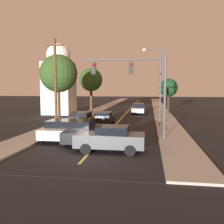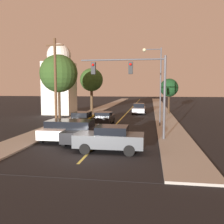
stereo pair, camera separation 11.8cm
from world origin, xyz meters
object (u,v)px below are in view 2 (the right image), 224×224
at_px(car_near_lane_front, 82,131).
at_px(tree_left_far, 91,80).
at_px(traffic_signal_mast, 136,79).
at_px(tree_right_near, 169,88).
at_px(car_near_lane_second, 104,118).
at_px(car_crossing_right, 110,138).
at_px(tree_left_near, 59,74).
at_px(car_outer_lane_front, 61,129).
at_px(car_far_oncoming, 139,109).
at_px(streetlamp_right, 156,77).
at_px(domed_building_left, 59,80).
at_px(utility_pole_left, 56,83).
at_px(car_outer_lane_second, 82,119).

height_order(car_near_lane_front, tree_left_far, tree_left_far).
distance_m(traffic_signal_mast, tree_right_near, 19.66).
xyz_separation_m(car_near_lane_second, car_crossing_right, (2.38, -10.69, 0.08)).
xyz_separation_m(car_crossing_right, tree_left_near, (-7.60, 11.65, 4.65)).
bearing_deg(tree_left_far, car_near_lane_second, -70.75).
bearing_deg(traffic_signal_mast, tree_left_far, 112.81).
xyz_separation_m(tree_left_far, tree_right_near, (11.64, 0.60, -1.19)).
xyz_separation_m(car_outer_lane_front, tree_left_near, (-3.35, 8.63, 4.68)).
distance_m(car_far_oncoming, traffic_signal_mast, 19.80).
distance_m(car_near_lane_second, tree_right_near, 14.86).
height_order(streetlamp_right, domed_building_left, domed_building_left).
xyz_separation_m(car_near_lane_front, car_outer_lane_front, (-1.87, 0.84, -0.03)).
bearing_deg(car_crossing_right, car_far_oncoming, -1.76).
bearing_deg(utility_pole_left, streetlamp_right, 22.93).
bearing_deg(domed_building_left, car_near_lane_second, -49.70).
distance_m(car_near_lane_second, streetlamp_right, 6.87).
height_order(car_outer_lane_front, tree_left_near, tree_left_near).
bearing_deg(tree_left_far, car_crossing_right, -73.87).
distance_m(car_near_lane_front, streetlamp_right, 10.75).
relative_size(car_crossing_right, domed_building_left, 0.40).
bearing_deg(domed_building_left, car_near_lane_front, -65.23).
bearing_deg(domed_building_left, traffic_signal_mast, -54.04).
xyz_separation_m(car_near_lane_front, streetlamp_right, (5.36, 8.31, 4.21)).
bearing_deg(car_outer_lane_second, tree_left_far, 99.54).
xyz_separation_m(car_outer_lane_second, tree_left_far, (-2.26, 13.46, 4.30)).
height_order(car_near_lane_front, traffic_signal_mast, traffic_signal_mast).
relative_size(car_outer_lane_second, utility_pole_left, 0.61).
bearing_deg(car_outer_lane_front, tree_left_far, 96.62).
relative_size(car_near_lane_second, car_outer_lane_second, 0.85).
bearing_deg(car_near_lane_front, utility_pole_left, 129.11).
bearing_deg(tree_left_far, tree_left_near, -95.72).
relative_size(tree_left_near, tree_left_far, 1.10).
distance_m(utility_pole_left, domed_building_left, 15.03).
distance_m(car_outer_lane_second, utility_pole_left, 4.65).
relative_size(car_near_lane_front, tree_left_far, 0.65).
xyz_separation_m(car_far_oncoming, streetlamp_right, (2.27, -12.76, 4.25)).
xyz_separation_m(car_near_lane_front, domed_building_left, (-8.61, 18.67, 4.23)).
distance_m(car_outer_lane_second, streetlamp_right, 8.50).
height_order(car_outer_lane_second, utility_pole_left, utility_pole_left).
distance_m(car_outer_lane_front, tree_right_near, 22.40).
relative_size(tree_left_far, domed_building_left, 0.65).
relative_size(car_near_lane_second, car_crossing_right, 1.00).
height_order(car_near_lane_front, car_crossing_right, car_near_lane_front).
bearing_deg(tree_left_far, tree_right_near, 2.94).
distance_m(car_near_lane_front, utility_pole_left, 6.79).
relative_size(car_crossing_right, tree_left_far, 0.62).
xyz_separation_m(car_near_lane_front, tree_right_near, (7.51, 20.94, 3.09)).
xyz_separation_m(streetlamp_right, utility_pole_left, (-9.02, -3.82, -0.66)).
bearing_deg(car_crossing_right, traffic_signal_mast, -19.44).
xyz_separation_m(car_outer_lane_second, car_crossing_right, (4.25, -9.06, 0.03)).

